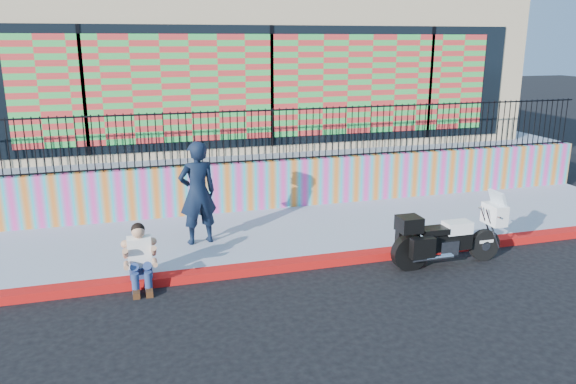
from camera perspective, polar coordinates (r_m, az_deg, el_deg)
name	(u,v)px	position (r m, az deg, el deg)	size (l,w,h in m)	color
ground	(331,264)	(10.27, 4.40, -7.30)	(90.00, 90.00, 0.00)	black
red_curb	(331,260)	(10.24, 4.41, -6.91)	(16.00, 0.30, 0.15)	red
sidewalk	(303,231)	(11.70, 1.55, -4.00)	(16.00, 3.00, 0.15)	#99A0B8
mural_wall	(282,184)	(12.98, -0.60, 0.84)	(16.00, 0.20, 1.10)	#E73D9F
metal_fence	(282,135)	(12.75, -0.61, 5.85)	(15.80, 0.04, 1.20)	black
elevated_platform	(238,148)	(17.85, -5.08, 4.51)	(16.00, 10.00, 1.25)	#99A0B8
storefront_building	(238,63)	(17.34, -5.14, 12.93)	(14.00, 8.06, 4.00)	#CDAB88
police_motorcycle	(447,236)	(10.40, 15.82, -4.33)	(2.10, 0.69, 1.31)	black
police_officer	(198,193)	(10.69, -9.17, -0.09)	(0.72, 0.47, 1.98)	black
seated_man	(141,263)	(9.40, -14.76, -7.02)	(0.54, 0.71, 1.06)	navy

